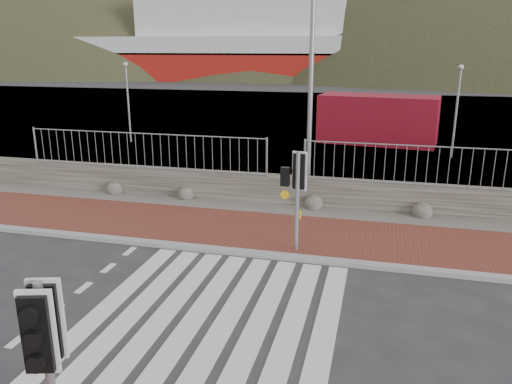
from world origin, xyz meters
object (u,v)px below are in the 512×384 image
(traffic_signal_near, at_px, (45,343))
(streetlight, at_px, (317,43))
(traffic_signal_far, at_px, (296,180))
(ferry, at_px, (203,43))
(shipping_container, at_px, (378,119))

(traffic_signal_near, distance_m, streetlight, 12.38)
(traffic_signal_far, bearing_deg, ferry, -59.80)
(ferry, relative_size, shipping_container, 8.45)
(traffic_signal_near, relative_size, streetlight, 0.29)
(traffic_signal_near, xyz_separation_m, shipping_container, (3.10, 22.74, -0.60))
(ferry, relative_size, traffic_signal_far, 19.81)
(traffic_signal_far, distance_m, shipping_container, 15.52)
(streetlight, bearing_deg, traffic_signal_near, -80.66)
(traffic_signal_near, distance_m, traffic_signal_far, 7.46)
(ferry, xyz_separation_m, traffic_signal_near, (24.17, -71.75, -3.53))
(shipping_container, bearing_deg, traffic_signal_near, -89.33)
(traffic_signal_near, relative_size, shipping_container, 0.43)
(traffic_signal_far, bearing_deg, traffic_signal_near, 87.37)
(traffic_signal_near, distance_m, shipping_container, 22.96)
(shipping_container, bearing_deg, streetlight, -91.47)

